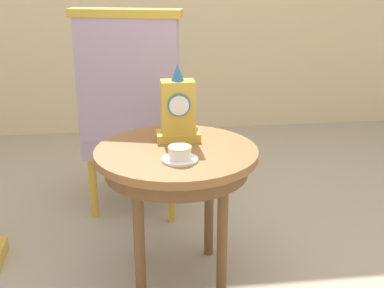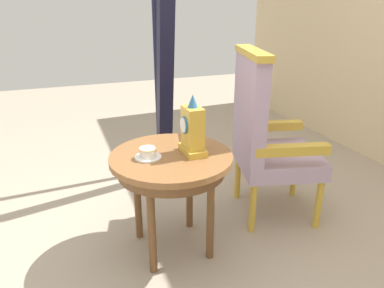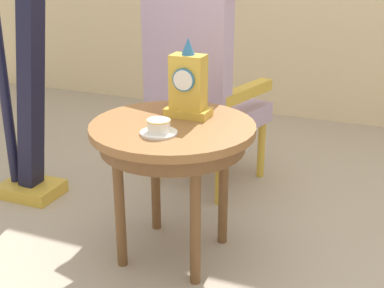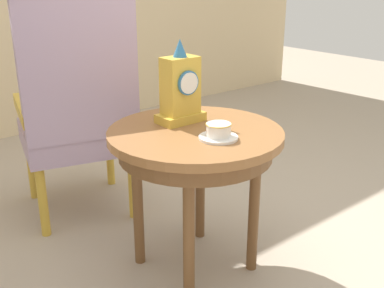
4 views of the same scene
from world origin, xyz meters
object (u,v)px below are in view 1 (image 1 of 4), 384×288
mantel_clock (178,110)px  armchair (134,111)px  side_table (176,166)px  teacup_left (180,154)px

mantel_clock → armchair: (-0.18, 0.58, -0.16)m
side_table → mantel_clock: 0.24m
teacup_left → armchair: armchair is taller
side_table → teacup_left: size_ratio=4.71×
side_table → mantel_clock: bearing=80.2°
armchair → side_table: bearing=-77.4°
side_table → armchair: (-0.16, 0.70, 0.05)m
mantel_clock → armchair: bearing=106.9°
side_table → teacup_left: (0.00, -0.13, 0.10)m
teacup_left → armchair: (-0.16, 0.83, -0.05)m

